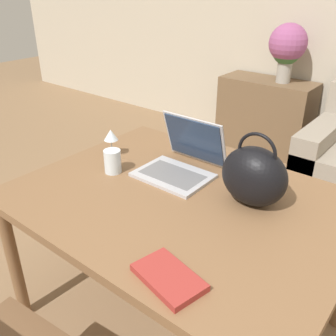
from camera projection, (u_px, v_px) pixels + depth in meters
The scene contains 8 objects.
dining_table at pixel (180, 211), 1.66m from camera, with size 1.43×1.09×0.74m.
sideboard at pixel (265, 115), 3.76m from camera, with size 0.90×0.40×0.71m.
laptop at pixel (183, 158), 1.81m from camera, with size 0.35×0.34×0.26m.
drinking_glass at pixel (113, 161), 1.81m from camera, with size 0.08×0.08×0.11m.
wine_glass at pixel (111, 137), 1.96m from camera, with size 0.07×0.07×0.15m.
handbag at pixel (254, 176), 1.53m from camera, with size 0.28×0.20×0.32m.
flower_vase at pixel (287, 47), 3.36m from camera, with size 0.34×0.34×0.53m.
book at pixel (169, 277), 1.17m from camera, with size 0.26×0.19×0.02m.
Camera 1 is at (0.70, -0.54, 1.60)m, focal length 40.00 mm.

